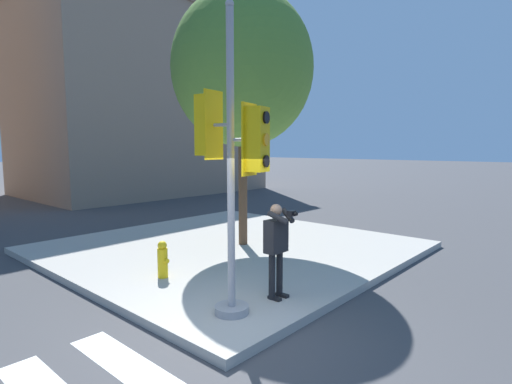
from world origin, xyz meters
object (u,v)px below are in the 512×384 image
object	(u,v)px
street_tree	(242,69)
fire_hydrant	(163,260)
traffic_signal_pole	(231,162)
person_photographer	(277,242)

from	to	relation	value
street_tree	fire_hydrant	size ratio (longest dim) A/B	8.87
traffic_signal_pole	street_tree	distance (m)	4.86
street_tree	fire_hydrant	bearing A→B (deg)	-166.89
traffic_signal_pole	person_photographer	size ratio (longest dim) A/B	2.88
person_photographer	street_tree	bearing A→B (deg)	52.05
traffic_signal_pole	fire_hydrant	bearing A→B (deg)	82.51
street_tree	person_photographer	bearing A→B (deg)	-127.95
traffic_signal_pole	street_tree	bearing A→B (deg)	41.38
street_tree	fire_hydrant	distance (m)	5.10
person_photographer	street_tree	world-z (taller)	street_tree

